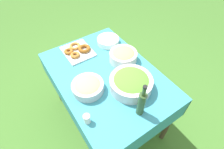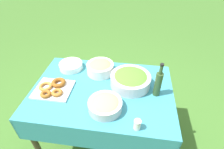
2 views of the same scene
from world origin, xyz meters
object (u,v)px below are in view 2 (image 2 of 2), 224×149
Objects in this scene: donut_platter at (53,88)px; bread_bowl at (100,67)px; plate_stack at (71,66)px; olive_oil_bottle at (158,83)px; pasta_bowl at (105,104)px; salad_bowl at (130,79)px.

bread_bowl is (-0.35, -0.30, 0.04)m from donut_platter.
plate_stack is 0.74× the size of olive_oil_bottle.
bread_bowl is (-0.31, 0.03, 0.03)m from plate_stack.
pasta_bowl is at bearing 163.31° from donut_platter.
salad_bowl is 0.67m from donut_platter.
bread_bowl is at bearing -139.34° from donut_platter.
plate_stack reaches higher than donut_platter.
olive_oil_bottle is (-0.88, -0.07, 0.10)m from donut_platter.
donut_platter is at bearing -16.69° from pasta_bowl.
salad_bowl is 1.54× the size of plate_stack.
bread_bowl is at bearing -25.48° from salad_bowl.
salad_bowl is at bearing -166.02° from donut_platter.
pasta_bowl is at bearing 105.67° from bread_bowl.
salad_bowl is 0.25m from olive_oil_bottle.
bread_bowl is at bearing 174.56° from plate_stack.
donut_platter is at bearing 40.66° from bread_bowl.
olive_oil_bottle reaches higher than donut_platter.
plate_stack is (0.43, -0.48, -0.02)m from pasta_bowl.
plate_stack is at bearing -17.51° from olive_oil_bottle.
salad_bowl is at bearing 154.52° from bread_bowl.
donut_platter is at bearing 13.98° from salad_bowl.
bread_bowl is (0.52, -0.23, -0.06)m from olive_oil_bottle.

